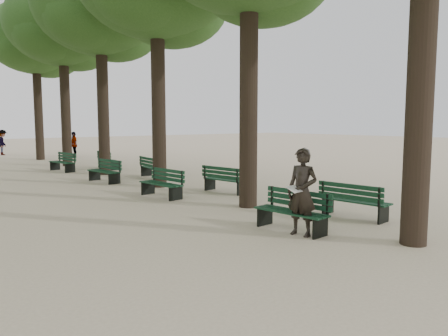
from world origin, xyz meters
TOP-DOWN VIEW (x-y plane):
  - ground at (0.00, 0.00)m, footprint 120.00×120.00m
  - tree_central_3 at (1.50, 13.00)m, footprint 6.00×6.00m
  - tree_central_4 at (1.50, 18.00)m, footprint 6.00×6.00m
  - tree_central_5 at (1.50, 23.00)m, footprint 6.00×6.00m
  - bench_left_0 at (0.37, 0.29)m, footprint 0.73×1.84m
  - bench_left_1 at (0.37, 5.99)m, footprint 0.71×1.84m
  - bench_left_2 at (0.37, 10.51)m, footprint 0.76×1.85m
  - bench_left_3 at (0.37, 15.51)m, footprint 0.81×1.86m
  - bench_right_0 at (2.63, 0.17)m, footprint 0.75×1.85m
  - bench_right_1 at (2.63, 5.42)m, footprint 0.80×1.86m
  - bench_right_2 at (2.63, 10.47)m, footprint 0.78×1.85m
  - bench_right_3 at (2.63, 15.07)m, footprint 0.63×1.82m
  - man_with_map at (0.27, -0.11)m, footprint 0.70×0.83m
  - pedestrian_b at (0.53, 28.71)m, footprint 0.81×1.25m
  - pedestrian_c at (3.98, 23.74)m, footprint 0.42×1.05m

SIDE VIEW (x-z plane):
  - ground at x=0.00m, z-range 0.00..0.00m
  - bench_left_0 at x=0.37m, z-range -0.19..0.73m
  - bench_left_1 at x=0.37m, z-range -0.19..0.73m
  - bench_left_2 at x=0.37m, z-range -0.19..0.73m
  - bench_left_3 at x=0.37m, z-range -0.19..0.73m
  - bench_right_0 at x=2.63m, z-range -0.19..0.73m
  - bench_right_1 at x=2.63m, z-range -0.19..0.73m
  - bench_right_2 at x=2.63m, z-range -0.19..0.73m
  - bench_right_3 at x=2.63m, z-range -0.19..0.73m
  - pedestrian_c at x=3.98m, z-range 0.00..1.75m
  - pedestrian_b at x=0.53m, z-range 0.00..1.85m
  - man_with_map at x=0.27m, z-range 0.00..1.92m
  - tree_central_3 at x=1.50m, z-range 2.68..12.63m
  - tree_central_4 at x=1.50m, z-range 2.68..12.63m
  - tree_central_5 at x=1.50m, z-range 2.68..12.63m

